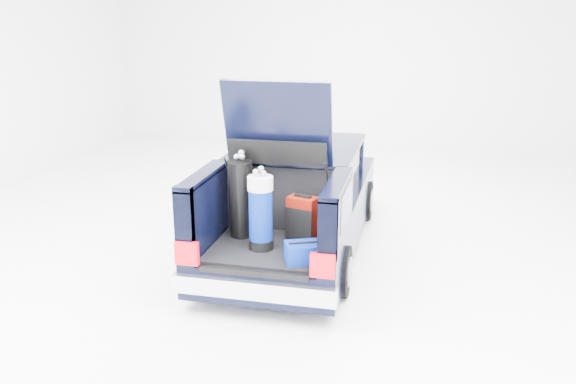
% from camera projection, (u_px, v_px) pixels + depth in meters
% --- Properties ---
extents(ground, '(14.00, 14.00, 0.00)m').
position_uv_depth(ground, '(296.00, 248.00, 8.60)').
color(ground, white).
rests_on(ground, ground).
extents(car, '(1.87, 4.65, 2.47)m').
position_uv_depth(car, '(298.00, 200.00, 8.50)').
color(car, black).
rests_on(car, ground).
extents(red_suitcase, '(0.38, 0.30, 0.56)m').
position_uv_depth(red_suitcase, '(302.00, 219.00, 7.16)').
color(red_suitcase, '#630B03').
rests_on(red_suitcase, car).
extents(black_golf_bag, '(0.29, 0.32, 1.04)m').
position_uv_depth(black_golf_bag, '(241.00, 199.00, 7.23)').
color(black_golf_bag, black).
rests_on(black_golf_bag, car).
extents(blue_golf_bag, '(0.31, 0.31, 0.97)m').
position_uv_depth(blue_golf_bag, '(261.00, 212.00, 6.86)').
color(blue_golf_bag, black).
rests_on(blue_golf_bag, car).
extents(blue_duffel, '(0.52, 0.44, 0.23)m').
position_uv_depth(blue_duffel, '(306.00, 252.00, 6.59)').
color(blue_duffel, navy).
rests_on(blue_duffel, car).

